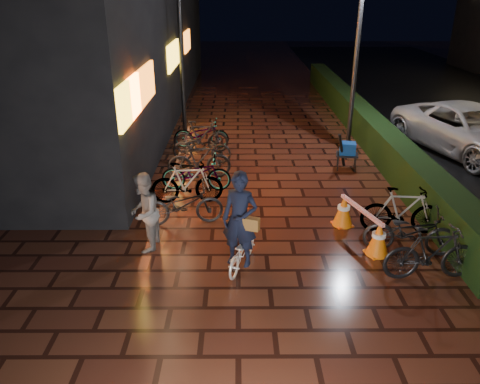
{
  "coord_description": "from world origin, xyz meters",
  "views": [
    {
      "loc": [
        -1.11,
        -8.51,
        4.83
      ],
      "look_at": [
        -1.07,
        0.03,
        1.1
      ],
      "focal_mm": 35.0,
      "sensor_mm": 36.0,
      "label": 1
    }
  ],
  "objects_px": {
    "cyclist": "(241,234)",
    "cart_assembly": "(347,150)",
    "traffic_barrier": "(360,223)",
    "van": "(470,130)",
    "bystander_person": "(144,212)"
  },
  "relations": [
    {
      "from": "cyclist",
      "to": "cart_assembly",
      "type": "relative_size",
      "value": 1.69
    },
    {
      "from": "cyclist",
      "to": "traffic_barrier",
      "type": "height_order",
      "value": "cyclist"
    },
    {
      "from": "bystander_person",
      "to": "cyclist",
      "type": "relative_size",
      "value": 0.84
    },
    {
      "from": "traffic_barrier",
      "to": "cart_assembly",
      "type": "bearing_deg",
      "value": 81.82
    },
    {
      "from": "cyclist",
      "to": "cart_assembly",
      "type": "xyz_separation_m",
      "value": [
        3.07,
        5.2,
        -0.13
      ]
    },
    {
      "from": "bystander_person",
      "to": "van",
      "type": "distance_m",
      "value": 10.84
    },
    {
      "from": "van",
      "to": "traffic_barrier",
      "type": "relative_size",
      "value": 3.12
    },
    {
      "from": "van",
      "to": "cart_assembly",
      "type": "bearing_deg",
      "value": -178.89
    },
    {
      "from": "cyclist",
      "to": "traffic_barrier",
      "type": "relative_size",
      "value": 1.11
    },
    {
      "from": "van",
      "to": "traffic_barrier",
      "type": "distance_m",
      "value": 7.27
    },
    {
      "from": "cyclist",
      "to": "cart_assembly",
      "type": "height_order",
      "value": "cyclist"
    },
    {
      "from": "traffic_barrier",
      "to": "bystander_person",
      "type": "bearing_deg",
      "value": -174.91
    },
    {
      "from": "bystander_person",
      "to": "traffic_barrier",
      "type": "xyz_separation_m",
      "value": [
        4.37,
        0.39,
        -0.46
      ]
    },
    {
      "from": "cart_assembly",
      "to": "cyclist",
      "type": "bearing_deg",
      "value": -120.57
    },
    {
      "from": "bystander_person",
      "to": "traffic_barrier",
      "type": "bearing_deg",
      "value": 99.97
    }
  ]
}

